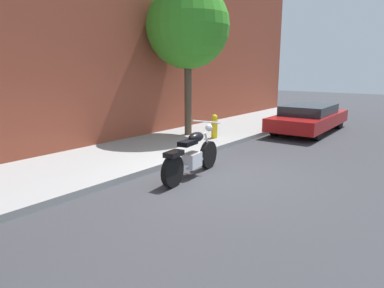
# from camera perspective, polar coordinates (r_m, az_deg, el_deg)

# --- Properties ---
(ground_plane) EXTENTS (60.00, 60.00, 0.00)m
(ground_plane) POSITION_cam_1_polar(r_m,az_deg,el_deg) (7.75, 3.58, -5.25)
(ground_plane) COLOR #38383D
(sidewalk) EXTENTS (25.54, 2.99, 0.14)m
(sidewalk) POSITION_cam_1_polar(r_m,az_deg,el_deg) (9.46, -10.19, -1.73)
(sidewalk) COLOR #979797
(sidewalk) RESTS_ON ground
(motorcycle) EXTENTS (2.21, 0.70, 1.16)m
(motorcycle) POSITION_cam_1_polar(r_m,az_deg,el_deg) (7.55, -0.04, -2.01)
(motorcycle) COLOR black
(motorcycle) RESTS_ON ground
(parked_car_red) EXTENTS (4.53, 1.87, 1.03)m
(parked_car_red) POSITION_cam_1_polar(r_m,az_deg,el_deg) (13.64, 18.72, 4.16)
(parked_car_red) COLOR black
(parked_car_red) RESTS_ON ground
(street_tree) EXTENTS (2.68, 2.68, 5.00)m
(street_tree) POSITION_cam_1_polar(r_m,az_deg,el_deg) (11.68, -0.68, 18.72)
(street_tree) COLOR #4C3D2F
(street_tree) RESTS_ON ground
(fire_hydrant) EXTENTS (0.20, 0.20, 0.91)m
(fire_hydrant) POSITION_cam_1_polar(r_m,az_deg,el_deg) (11.16, 3.71, 2.60)
(fire_hydrant) COLOR gold
(fire_hydrant) RESTS_ON ground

